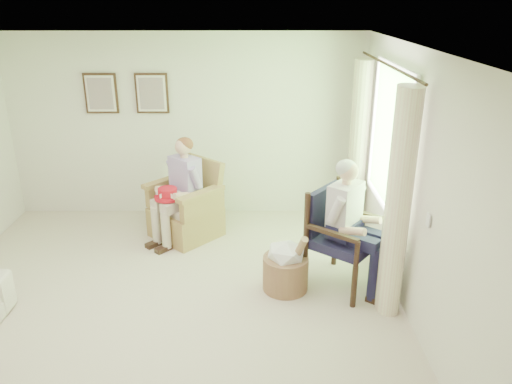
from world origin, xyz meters
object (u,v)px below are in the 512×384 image
person_wicker (183,184)px  red_hat (168,194)px  hatbox (286,266)px  person_dark (349,218)px  wicker_armchair (186,212)px  wood_armchair (344,232)px

person_wicker → red_hat: (-0.18, -0.14, -0.09)m
hatbox → person_wicker: bearing=135.8°
red_hat → hatbox: red_hat is taller
hatbox → person_dark: bearing=1.1°
red_hat → wicker_armchair: bearing=57.0°
wicker_armchair → hatbox: bearing=-4.3°
person_wicker → red_hat: 0.24m
wood_armchair → hatbox: wood_armchair is taller
person_dark → hatbox: 0.86m
person_wicker → wood_armchair: bearing=14.5°
wicker_armchair → wood_armchair: 2.26m
person_wicker → hatbox: size_ratio=1.83×
wood_armchair → person_dark: person_dark is taller
hatbox → wood_armchair: bearing=16.5°
wood_armchair → red_hat: size_ratio=3.25×
wicker_armchair → person_dark: size_ratio=0.71×
wood_armchair → wicker_armchair: bearing=97.3°
person_dark → red_hat: 2.36m
hatbox → red_hat: bearing=142.8°
wood_armchair → person_wicker: size_ratio=0.81×
wood_armchair → person_wicker: bearing=100.4°
person_wicker → person_dark: size_ratio=0.94×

